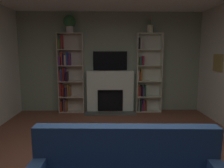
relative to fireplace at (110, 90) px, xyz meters
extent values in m
cube|color=gray|center=(0.00, 0.14, 0.75)|extent=(5.09, 0.06, 2.71)
cube|color=olive|center=(2.47, -0.92, 0.79)|extent=(0.03, 0.40, 0.40)
cube|color=#38683A|center=(2.46, -0.92, 0.79)|extent=(0.01, 0.34, 0.34)
cube|color=white|center=(-0.49, 0.00, -0.29)|extent=(0.29, 0.22, 0.62)
cube|color=white|center=(0.49, 0.00, -0.29)|extent=(0.29, 0.22, 0.62)
cube|color=white|center=(0.00, 0.00, 0.28)|extent=(1.27, 0.22, 0.51)
cube|color=black|center=(0.00, 0.07, -0.29)|extent=(0.70, 0.08, 0.62)
cube|color=#505854|center=(0.00, -0.26, -0.58)|extent=(1.37, 0.30, 0.03)
cube|color=black|center=(0.00, 0.08, 0.80)|extent=(0.93, 0.06, 0.52)
cube|color=beige|center=(-1.39, -0.02, 0.47)|extent=(0.02, 0.27, 2.13)
cube|color=beige|center=(-0.73, -0.02, 0.47)|extent=(0.02, 0.27, 2.13)
cube|color=beige|center=(-1.06, 0.10, 0.47)|extent=(0.68, 0.02, 2.13)
cube|color=beige|center=(-1.06, -0.02, -0.59)|extent=(0.64, 0.27, 0.02)
cube|color=#A53C28|center=(-1.35, -0.01, -0.45)|extent=(0.04, 0.21, 0.27)
cube|color=olive|center=(-1.30, 0.02, -0.46)|extent=(0.02, 0.15, 0.25)
cube|color=#5E3277|center=(-1.26, -0.01, -0.41)|extent=(0.03, 0.21, 0.35)
cube|color=brown|center=(-1.21, -0.01, -0.43)|extent=(0.04, 0.21, 0.31)
cube|color=beige|center=(-1.06, -0.02, -0.17)|extent=(0.64, 0.27, 0.02)
cube|color=#A62F2E|center=(-1.35, 0.01, 0.01)|extent=(0.04, 0.18, 0.35)
cube|color=red|center=(-1.29, 0.01, -0.02)|extent=(0.04, 0.16, 0.28)
cube|color=black|center=(-1.25, -0.02, -0.05)|extent=(0.03, 0.23, 0.22)
cube|color=#602A75|center=(-1.20, -0.01, -0.04)|extent=(0.03, 0.21, 0.24)
cube|color=olive|center=(-1.15, 0.00, 0.00)|extent=(0.03, 0.19, 0.33)
cube|color=#8D5A3F|center=(-1.10, 0.01, -0.02)|extent=(0.03, 0.17, 0.29)
cube|color=beige|center=(-1.06, -0.02, 0.25)|extent=(0.64, 0.27, 0.02)
cube|color=#B83236|center=(-1.35, 0.01, 0.40)|extent=(0.04, 0.17, 0.27)
cube|color=navy|center=(-1.30, -0.02, 0.42)|extent=(0.03, 0.22, 0.32)
cube|color=#AB2D1F|center=(-1.26, -0.01, 0.45)|extent=(0.03, 0.20, 0.37)
cube|color=#67316A|center=(-1.22, 0.02, 0.44)|extent=(0.03, 0.15, 0.35)
cube|color=#270B2C|center=(-1.19, -0.01, 0.38)|extent=(0.02, 0.21, 0.24)
cube|color=#281E27|center=(-1.15, -0.02, 0.39)|extent=(0.02, 0.22, 0.25)
cube|color=beige|center=(-1.06, -0.02, 0.68)|extent=(0.64, 0.27, 0.02)
cube|color=#66317C|center=(-1.35, -0.02, 0.80)|extent=(0.04, 0.22, 0.23)
cube|color=#AE3626|center=(-1.29, 0.00, 0.86)|extent=(0.04, 0.19, 0.35)
cube|color=#27408E|center=(-1.24, 0.02, 0.84)|extent=(0.03, 0.16, 0.30)
cube|color=beige|center=(-1.20, 0.00, 0.83)|extent=(0.04, 0.19, 0.27)
cube|color=#2A4A9A|center=(-1.15, 0.00, 0.86)|extent=(0.03, 0.19, 0.34)
cube|color=red|center=(-1.11, 0.01, 0.80)|extent=(0.02, 0.17, 0.23)
cube|color=#5C316F|center=(-1.08, -0.01, 0.85)|extent=(0.04, 0.21, 0.32)
cube|color=beige|center=(-1.06, -0.02, 1.11)|extent=(0.64, 0.27, 0.02)
cube|color=olive|center=(-1.36, 0.00, 1.25)|extent=(0.02, 0.19, 0.26)
cube|color=#24674D|center=(-1.32, 0.01, 1.29)|extent=(0.03, 0.17, 0.34)
cube|color=#A8272B|center=(-1.27, 0.00, 1.30)|extent=(0.04, 0.20, 0.36)
cube|color=beige|center=(-1.06, -0.02, 1.52)|extent=(0.64, 0.27, 0.02)
cube|color=silver|center=(0.73, -0.02, 0.47)|extent=(0.02, 0.27, 2.13)
cube|color=silver|center=(1.39, -0.02, 0.47)|extent=(0.02, 0.27, 2.13)
cube|color=silver|center=(1.06, 0.10, 0.47)|extent=(0.68, 0.02, 2.13)
cube|color=silver|center=(1.06, -0.02, -0.59)|extent=(0.64, 0.27, 0.02)
cube|color=black|center=(0.76, 0.00, -0.47)|extent=(0.03, 0.18, 0.22)
cube|color=beige|center=(0.79, -0.02, -0.40)|extent=(0.02, 0.22, 0.37)
cube|color=black|center=(0.84, -0.02, -0.44)|extent=(0.04, 0.22, 0.28)
cube|color=red|center=(0.88, 0.00, -0.47)|extent=(0.02, 0.18, 0.21)
cube|color=#582C7F|center=(0.91, 0.00, -0.42)|extent=(0.03, 0.18, 0.32)
cube|color=#A73627|center=(0.95, 0.02, -0.46)|extent=(0.04, 0.16, 0.24)
cube|color=brown|center=(1.00, 0.01, -0.44)|extent=(0.03, 0.17, 0.28)
cube|color=silver|center=(1.06, -0.02, -0.17)|extent=(0.64, 0.27, 0.02)
cube|color=olive|center=(0.76, -0.01, 0.00)|extent=(0.04, 0.20, 0.34)
cube|color=#B52536|center=(0.81, 0.01, -0.03)|extent=(0.04, 0.17, 0.27)
cube|color=black|center=(0.86, 0.00, -0.02)|extent=(0.04, 0.19, 0.29)
cube|color=#5A3F75|center=(0.91, -0.01, -0.04)|extent=(0.04, 0.21, 0.24)
cube|color=#226F3E|center=(0.96, -0.02, -0.01)|extent=(0.03, 0.22, 0.30)
cube|color=silver|center=(1.06, -0.02, 0.25)|extent=(0.64, 0.27, 0.02)
cube|color=beige|center=(0.76, 0.00, 0.40)|extent=(0.03, 0.19, 0.28)
cube|color=#B83426|center=(0.81, 0.00, 0.38)|extent=(0.03, 0.18, 0.23)
cube|color=olive|center=(0.85, 0.01, 0.42)|extent=(0.04, 0.18, 0.32)
cube|color=silver|center=(1.06, -0.02, 0.68)|extent=(0.64, 0.27, 0.02)
cube|color=olive|center=(0.76, 0.00, 0.82)|extent=(0.02, 0.19, 0.26)
cube|color=#2D6946|center=(0.80, -0.02, 0.80)|extent=(0.04, 0.22, 0.22)
cube|color=#563465|center=(0.84, -0.01, 0.81)|extent=(0.03, 0.20, 0.23)
cube|color=#A52536|center=(0.89, 0.00, 0.81)|extent=(0.04, 0.19, 0.25)
cube|color=silver|center=(1.06, -0.02, 1.11)|extent=(0.64, 0.27, 0.02)
cube|color=black|center=(0.76, -0.01, 1.27)|extent=(0.03, 0.20, 0.30)
cube|color=beige|center=(0.81, -0.02, 1.26)|extent=(0.03, 0.23, 0.29)
cube|color=beige|center=(0.86, 0.02, 1.24)|extent=(0.04, 0.15, 0.24)
cube|color=silver|center=(1.06, -0.02, 1.52)|extent=(0.64, 0.27, 0.02)
cylinder|color=beige|center=(-1.06, -0.04, 1.62)|extent=(0.19, 0.19, 0.17)
sphere|color=#2D6339|center=(-1.06, -0.04, 1.83)|extent=(0.32, 0.32, 0.32)
cylinder|color=beige|center=(1.06, -0.04, 1.64)|extent=(0.16, 0.16, 0.21)
cylinder|color=#4C7F3F|center=(1.05, -0.03, 1.82)|extent=(0.01, 0.01, 0.17)
sphere|color=#D36F8E|center=(1.05, -0.03, 1.91)|extent=(0.05, 0.05, 0.05)
cylinder|color=#4C7F3F|center=(1.06, -0.02, 1.82)|extent=(0.01, 0.01, 0.16)
sphere|color=#D36F8E|center=(1.06, -0.02, 1.90)|extent=(0.05, 0.05, 0.05)
cylinder|color=#4C7F3F|center=(1.04, -0.05, 1.82)|extent=(0.01, 0.01, 0.16)
sphere|color=#D36F8E|center=(1.04, -0.05, 1.90)|extent=(0.04, 0.04, 0.04)
cylinder|color=#4C7F3F|center=(1.06, -0.01, 1.83)|extent=(0.01, 0.01, 0.18)
sphere|color=#D36F8E|center=(1.06, -0.01, 1.92)|extent=(0.04, 0.04, 0.04)
cube|color=#33558C|center=(0.10, -3.72, 0.06)|extent=(1.90, 0.23, 0.47)
cube|color=brown|center=(0.08, -3.31, -0.20)|extent=(0.85, 0.49, 0.04)
cylinder|color=brown|center=(-0.32, -3.09, -0.41)|extent=(0.05, 0.05, 0.38)
cylinder|color=brown|center=(0.48, -3.09, -0.41)|extent=(0.05, 0.05, 0.38)
camera|label=1|loc=(-0.10, -5.81, 1.04)|focal=34.43mm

